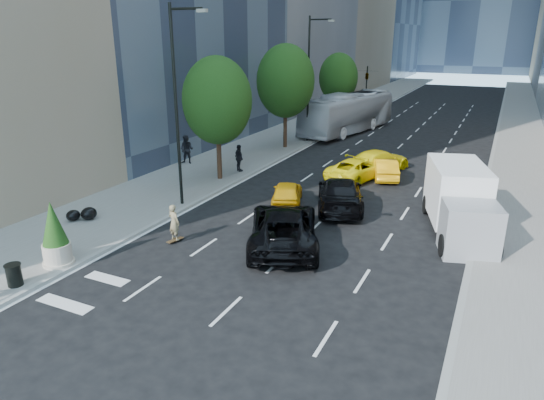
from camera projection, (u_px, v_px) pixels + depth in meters
The scene contains 23 objects.
ground at pixel (255, 258), 19.90m from camera, with size 160.00×160.00×0.00m, color black.
sidewalk_left at pixel (313, 125), 49.16m from camera, with size 6.00×120.00×0.15m, color slate.
sidewalk_right at pixel (521, 141), 41.38m from camera, with size 4.00×120.00×0.15m, color slate.
lamp_near at pixel (178, 96), 24.03m from camera, with size 2.13×0.22×10.00m.
lamp_far at pixel (311, 72), 39.39m from camera, with size 2.13×0.22×10.00m.
tree_near at pixel (217, 101), 28.93m from camera, with size 4.20×4.20×7.46m.
tree_mid at pixel (286, 81), 37.35m from camera, with size 4.50×4.50×7.99m.
tree_far at pixel (338, 78), 48.66m from camera, with size 3.90×3.90×6.92m.
traffic_signal at pixel (367, 76), 55.29m from camera, with size 2.48×0.53×5.20m.
skateboarder at pixel (174, 225), 21.20m from camera, with size 0.60×0.39×1.64m, color #827451.
black_sedan_lincoln at pixel (284, 227), 20.88m from camera, with size 2.83×6.13×1.70m, color black.
black_sedan_mercedes at pixel (340, 193), 25.42m from camera, with size 2.28×5.62×1.63m, color black.
taxi_a at pixel (287, 193), 25.97m from camera, with size 1.54×3.84×1.31m, color #CF960A.
taxi_b at pixel (385, 168), 30.81m from camera, with size 1.37×3.94×1.30m, color #FFAA0D.
taxi_c at pixel (357, 169), 30.57m from camera, with size 2.22×4.82×1.34m, color #FEEA0D.
taxi_d at pixel (379, 161), 32.39m from camera, with size 2.03×4.99×1.45m, color yellow.
city_bus at pixel (348, 113), 45.19m from camera, with size 3.04×13.00×3.62m, color silver.
box_truck at pixel (459, 201), 22.00m from camera, with size 3.98×6.74×3.04m.
pedestrian_a at pixel (187, 150), 33.68m from camera, with size 0.96×0.75×1.98m, color black.
pedestrian_b at pixel (239, 158), 31.78m from camera, with size 1.05×0.44×1.79m, color black.
trash_can at pixel (14, 275), 17.31m from camera, with size 0.53×0.53×0.79m, color black.
planter_shrub at pixel (55, 235), 18.69m from camera, with size 1.08×1.08×2.59m.
garbage_bags at pixel (83, 214), 23.52m from camera, with size 1.24×1.20×0.61m.
Camera 1 is at (8.44, -15.99, 8.69)m, focal length 32.00 mm.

